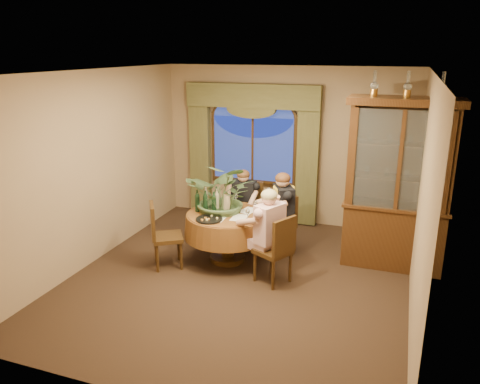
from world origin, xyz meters
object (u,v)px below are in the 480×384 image
(centerpiece_plant, at_px, (223,169))
(olive_bowl, at_px, (228,213))
(wine_bottle_1, at_px, (217,197))
(wine_bottle_4, at_px, (206,198))
(wine_bottle_0, at_px, (197,201))
(chair_front_left, at_px, (167,235))
(person_back, at_px, (244,206))
(wine_bottle_2, at_px, (217,200))
(person_scarf, at_px, (283,215))
(oil_lamp_left, at_px, (374,83))
(chair_back, at_px, (247,213))
(oil_lamp_center, at_px, (408,84))
(wine_bottle_5, at_px, (214,203))
(person_pink, at_px, (269,235))
(stoneware_vase, at_px, (226,202))
(wine_bottle_3, at_px, (205,201))
(dining_table, at_px, (227,237))
(oil_lamp_right, at_px, (443,85))
(china_cabinet, at_px, (397,185))
(chair_back_right, at_px, (278,224))
(chair_right, at_px, (273,249))

(centerpiece_plant, bearing_deg, olive_bowl, -46.54)
(wine_bottle_1, distance_m, wine_bottle_4, 0.16)
(wine_bottle_1, bearing_deg, wine_bottle_0, -126.78)
(chair_front_left, xyz_separation_m, wine_bottle_0, (0.30, 0.42, 0.44))
(person_back, xyz_separation_m, wine_bottle_4, (-0.37, -0.68, 0.30))
(wine_bottle_2, bearing_deg, wine_bottle_4, 170.47)
(chair_front_left, xyz_separation_m, person_scarf, (1.49, 0.89, 0.19))
(oil_lamp_left, bearing_deg, chair_front_left, -156.82)
(chair_back, distance_m, wine_bottle_1, 0.82)
(centerpiece_plant, distance_m, wine_bottle_2, 0.50)
(wine_bottle_4, bearing_deg, olive_bowl, -20.18)
(oil_lamp_center, bearing_deg, centerpiece_plant, -166.76)
(wine_bottle_5, bearing_deg, wine_bottle_2, 96.12)
(chair_front_left, bearing_deg, person_pink, 61.46)
(person_scarf, xyz_separation_m, stoneware_vase, (-0.80, -0.30, 0.22))
(wine_bottle_1, bearing_deg, wine_bottle_3, -106.00)
(wine_bottle_4, bearing_deg, person_pink, -23.07)
(dining_table, distance_m, olive_bowl, 0.40)
(stoneware_vase, xyz_separation_m, wine_bottle_3, (-0.27, -0.16, 0.03))
(wine_bottle_3, bearing_deg, person_back, 70.43)
(chair_back, xyz_separation_m, wine_bottle_5, (-0.20, -0.92, 0.44))
(oil_lamp_center, bearing_deg, wine_bottle_3, -165.10)
(dining_table, distance_m, oil_lamp_right, 3.61)
(person_scarf, height_order, wine_bottle_2, person_scarf)
(oil_lamp_center, distance_m, wine_bottle_5, 3.12)
(oil_lamp_right, height_order, wine_bottle_3, oil_lamp_right)
(oil_lamp_right, height_order, wine_bottle_4, oil_lamp_right)
(olive_bowl, bearing_deg, oil_lamp_left, 20.38)
(person_pink, distance_m, wine_bottle_0, 1.28)
(wine_bottle_5, bearing_deg, wine_bottle_4, 139.08)
(china_cabinet, bearing_deg, person_back, 176.47)
(person_scarf, bearing_deg, olive_bowl, 93.22)
(oil_lamp_right, bearing_deg, chair_back_right, -175.66)
(dining_table, bearing_deg, chair_right, -27.37)
(person_scarf, xyz_separation_m, wine_bottle_1, (-0.99, -0.21, 0.25))
(chair_front_left, height_order, wine_bottle_4, wine_bottle_4)
(wine_bottle_3, distance_m, wine_bottle_4, 0.18)
(person_scarf, height_order, stoneware_vase, person_scarf)
(person_back, relative_size, wine_bottle_5, 3.71)
(oil_lamp_center, bearing_deg, chair_right, -144.20)
(oil_lamp_right, height_order, person_scarf, oil_lamp_right)
(dining_table, height_order, stoneware_vase, stoneware_vase)
(china_cabinet, height_order, wine_bottle_5, china_cabinet)
(oil_lamp_left, distance_m, stoneware_vase, 2.67)
(chair_right, bearing_deg, oil_lamp_right, -33.32)
(chair_front_left, bearing_deg, china_cabinet, 77.73)
(stoneware_vase, xyz_separation_m, wine_bottle_5, (-0.12, -0.17, 0.03))
(oil_lamp_left, relative_size, wine_bottle_0, 1.03)
(oil_lamp_right, bearing_deg, wine_bottle_1, -171.47)
(centerpiece_plant, bearing_deg, stoneware_vase, 34.84)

